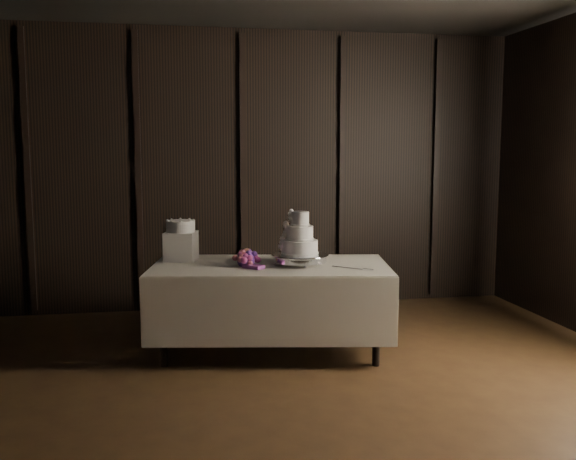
{
  "coord_description": "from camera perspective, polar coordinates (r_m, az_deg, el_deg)",
  "views": [
    {
      "loc": [
        -0.75,
        -3.43,
        1.72
      ],
      "look_at": [
        0.2,
        1.86,
        1.05
      ],
      "focal_mm": 40.0,
      "sensor_mm": 36.0,
      "label": 1
    }
  ],
  "objects": [
    {
      "name": "room",
      "position": [
        3.52,
        2.12,
        3.52
      ],
      "size": [
        6.08,
        7.08,
        3.08
      ],
      "color": "black",
      "rests_on": "ground"
    },
    {
      "name": "display_table",
      "position": [
        5.5,
        -1.55,
        -6.59
      ],
      "size": [
        2.14,
        1.36,
        0.76
      ],
      "rotation": [
        0.0,
        0.0,
        -0.17
      ],
      "color": "silver",
      "rests_on": "ground"
    },
    {
      "name": "cake_stand",
      "position": [
        5.41,
        1.07,
        -2.63
      ],
      "size": [
        0.61,
        0.61,
        0.09
      ],
      "primitive_type": "cylinder",
      "rotation": [
        0.0,
        0.0,
        -0.32
      ],
      "color": "silver",
      "rests_on": "display_table"
    },
    {
      "name": "wedding_cake",
      "position": [
        5.36,
        0.83,
        -0.69
      ],
      "size": [
        0.35,
        0.3,
        0.36
      ],
      "rotation": [
        0.0,
        0.0,
        -0.41
      ],
      "color": "white",
      "rests_on": "cake_stand"
    },
    {
      "name": "bouquet",
      "position": [
        5.36,
        -3.76,
        -2.59
      ],
      "size": [
        0.46,
        0.45,
        0.18
      ],
      "primitive_type": null,
      "rotation": [
        0.0,
        0.0,
        -0.82
      ],
      "color": "#C35769",
      "rests_on": "display_table"
    },
    {
      "name": "box_pedestal",
      "position": [
        5.69,
        -9.49,
        -1.42
      ],
      "size": [
        0.32,
        0.32,
        0.25
      ],
      "primitive_type": "cube",
      "rotation": [
        0.0,
        0.0,
        -0.25
      ],
      "color": "white",
      "rests_on": "display_table"
    },
    {
      "name": "small_cake",
      "position": [
        5.67,
        -9.52,
        0.33
      ],
      "size": [
        0.32,
        0.32,
        0.1
      ],
      "primitive_type": "cylinder",
      "rotation": [
        0.0,
        0.0,
        -0.35
      ],
      "color": "white",
      "rests_on": "box_pedestal"
    },
    {
      "name": "cake_knife",
      "position": [
        5.25,
        5.29,
        -3.38
      ],
      "size": [
        0.29,
        0.27,
        0.01
      ],
      "primitive_type": "cube",
      "rotation": [
        0.0,
        0.0,
        -0.73
      ],
      "color": "silver",
      "rests_on": "display_table"
    }
  ]
}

